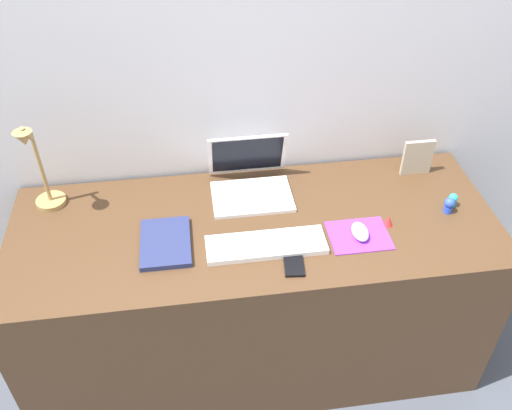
# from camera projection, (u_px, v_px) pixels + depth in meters

# --- Properties ---
(ground_plane) EXTENTS (6.00, 6.00, 0.00)m
(ground_plane) POSITION_uv_depth(u_px,v_px,m) (255.00, 348.00, 2.47)
(ground_plane) COLOR #474C56
(back_wall) EXTENTS (2.96, 0.05, 1.47)m
(back_wall) POSITION_uv_depth(u_px,v_px,m) (242.00, 166.00, 2.28)
(back_wall) COLOR silver
(back_wall) RESTS_ON ground_plane
(desk) EXTENTS (1.76, 0.67, 0.74)m
(desk) POSITION_uv_depth(u_px,v_px,m) (255.00, 293.00, 2.23)
(desk) COLOR #4C331E
(desk) RESTS_ON ground_plane
(laptop) EXTENTS (0.30, 0.27, 0.21)m
(laptop) POSITION_uv_depth(u_px,v_px,m) (250.00, 178.00, 2.12)
(laptop) COLOR white
(laptop) RESTS_ON desk
(keyboard) EXTENTS (0.41, 0.13, 0.02)m
(keyboard) POSITION_uv_depth(u_px,v_px,m) (266.00, 245.00, 1.90)
(keyboard) COLOR white
(keyboard) RESTS_ON desk
(mousepad) EXTENTS (0.21, 0.17, 0.00)m
(mousepad) POSITION_uv_depth(u_px,v_px,m) (359.00, 235.00, 1.94)
(mousepad) COLOR purple
(mousepad) RESTS_ON desk
(mouse) EXTENTS (0.06, 0.10, 0.03)m
(mouse) POSITION_uv_depth(u_px,v_px,m) (360.00, 232.00, 1.93)
(mouse) COLOR white
(mouse) RESTS_ON mousepad
(cell_phone) EXTENTS (0.08, 0.13, 0.01)m
(cell_phone) POSITION_uv_depth(u_px,v_px,m) (293.00, 262.00, 1.84)
(cell_phone) COLOR black
(cell_phone) RESTS_ON desk
(desk_lamp) EXTENTS (0.11, 0.17, 0.38)m
(desk_lamp) POSITION_uv_depth(u_px,v_px,m) (39.00, 171.00, 1.95)
(desk_lamp) COLOR #A5844C
(desk_lamp) RESTS_ON desk
(notebook_pad) EXTENTS (0.17, 0.24, 0.02)m
(notebook_pad) POSITION_uv_depth(u_px,v_px,m) (166.00, 243.00, 1.90)
(notebook_pad) COLOR navy
(notebook_pad) RESTS_ON desk
(picture_frame) EXTENTS (0.12, 0.02, 0.15)m
(picture_frame) POSITION_uv_depth(u_px,v_px,m) (417.00, 158.00, 2.18)
(picture_frame) COLOR #B2A58C
(picture_frame) RESTS_ON desk
(toy_figurine_blue) EXTENTS (0.04, 0.04, 0.06)m
(toy_figurine_blue) POSITION_uv_depth(u_px,v_px,m) (449.00, 205.00, 2.02)
(toy_figurine_blue) COLOR blue
(toy_figurine_blue) RESTS_ON desk
(toy_figurine_cyan) EXTENTS (0.03, 0.03, 0.06)m
(toy_figurine_cyan) POSITION_uv_depth(u_px,v_px,m) (452.00, 199.00, 2.05)
(toy_figurine_cyan) COLOR #28B7CC
(toy_figurine_cyan) RESTS_ON desk
(toy_figurine_red) EXTENTS (0.04, 0.04, 0.04)m
(toy_figurine_red) POSITION_uv_depth(u_px,v_px,m) (388.00, 221.00, 1.98)
(toy_figurine_red) COLOR red
(toy_figurine_red) RESTS_ON desk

